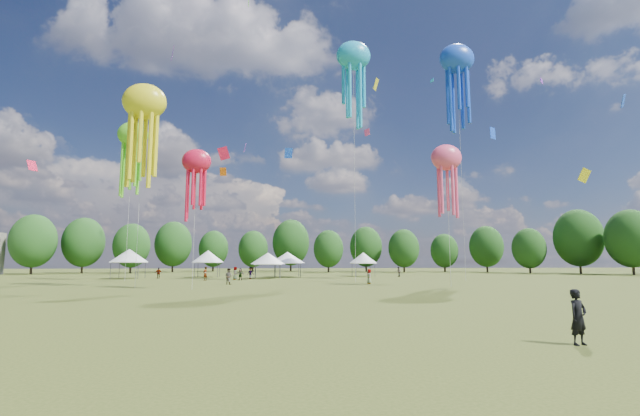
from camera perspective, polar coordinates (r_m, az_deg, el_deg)
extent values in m
plane|color=#384416|center=(13.77, 0.19, -17.25)|extent=(300.00, 300.00, 0.00)
imported|color=black|center=(15.14, 30.95, -12.24)|extent=(0.67, 0.53, 1.62)
imported|color=gray|center=(47.88, -11.99, -8.83)|extent=(1.06, 1.00, 1.72)
imported|color=gray|center=(60.78, -11.13, -8.44)|extent=(0.67, 0.92, 1.74)
imported|color=gray|center=(71.39, 10.34, -8.30)|extent=(0.69, 0.84, 1.60)
imported|color=gray|center=(62.38, -9.15, -8.47)|extent=(1.25, 1.18, 1.70)
imported|color=gray|center=(67.53, -20.56, -8.05)|extent=(0.98, 0.55, 1.58)
imported|color=gray|center=(59.03, -10.49, -8.59)|extent=(1.48, 1.15, 1.57)
imported|color=gray|center=(58.33, -14.92, -8.38)|extent=(0.69, 0.78, 1.78)
imported|color=gray|center=(48.68, 6.52, -8.97)|extent=(0.56, 0.82, 1.61)
cylinder|color=#47474C|center=(68.05, -25.95, -7.49)|extent=(0.08, 0.08, 2.26)
cylinder|color=#47474C|center=(71.60, -24.99, -7.49)|extent=(0.08, 0.08, 2.26)
cylinder|color=#47474C|center=(66.96, -22.90, -7.66)|extent=(0.08, 0.08, 2.26)
cylinder|color=#47474C|center=(70.57, -22.08, -7.65)|extent=(0.08, 0.08, 2.26)
cube|color=silver|center=(69.26, -23.93, -6.60)|extent=(4.13, 4.13, 0.10)
cone|color=silver|center=(69.26, -23.89, -5.76)|extent=(5.37, 5.37, 1.94)
cylinder|color=#47474C|center=(70.03, -16.24, -7.90)|extent=(0.08, 0.08, 2.23)
cylinder|color=#47474C|center=(73.46, -15.82, -7.87)|extent=(0.08, 0.08, 2.23)
cylinder|color=#47474C|center=(69.58, -13.39, -8.00)|extent=(0.08, 0.08, 2.23)
cylinder|color=#47474C|center=(73.03, -13.10, -7.96)|extent=(0.08, 0.08, 2.23)
cube|color=silver|center=(71.49, -14.61, -7.00)|extent=(3.87, 3.87, 0.10)
cone|color=silver|center=(71.49, -14.58, -6.20)|extent=(5.04, 5.04, 1.91)
cylinder|color=#47474C|center=(63.17, -8.57, -8.34)|extent=(0.08, 0.08, 1.98)
cylinder|color=#47474C|center=(66.76, -8.50, -8.27)|extent=(0.08, 0.08, 1.98)
cylinder|color=#47474C|center=(63.19, -5.27, -8.38)|extent=(0.08, 0.08, 1.98)
cylinder|color=#47474C|center=(66.79, -5.38, -8.31)|extent=(0.08, 0.08, 1.98)
cube|color=silver|center=(64.94, -6.92, -7.41)|extent=(4.00, 4.00, 0.10)
cone|color=silver|center=(64.94, -6.90, -6.62)|extent=(5.20, 5.20, 1.69)
cylinder|color=#47474C|center=(68.53, -5.93, -8.22)|extent=(0.08, 0.08, 2.11)
cylinder|color=#47474C|center=(72.50, -6.01, -8.16)|extent=(0.08, 0.08, 2.11)
cylinder|color=#47474C|center=(68.74, -2.58, -8.25)|extent=(0.08, 0.08, 2.11)
cylinder|color=#47474C|center=(72.70, -2.84, -8.18)|extent=(0.08, 0.08, 2.11)
cube|color=silver|center=(70.58, -4.33, -7.31)|extent=(4.38, 4.38, 0.10)
cone|color=silver|center=(70.58, -4.32, -6.53)|extent=(5.69, 5.69, 1.81)
cylinder|color=#47474C|center=(71.37, 4.77, -8.19)|extent=(0.08, 0.08, 2.09)
cylinder|color=#47474C|center=(74.48, 4.26, -8.15)|extent=(0.08, 0.08, 2.09)
cylinder|color=#47474C|center=(72.10, 7.27, -8.15)|extent=(0.08, 0.08, 2.09)
cylinder|color=#47474C|center=(75.18, 6.66, -8.12)|extent=(0.08, 0.08, 2.09)
cube|color=silver|center=(73.25, 5.73, -7.30)|extent=(3.58, 3.58, 0.10)
cone|color=silver|center=(73.26, 5.72, -6.56)|extent=(4.65, 4.65, 1.79)
ellipsoid|color=yellow|center=(47.28, -22.17, 12.87)|extent=(4.23, 2.96, 3.59)
cylinder|color=beige|center=(45.08, -22.71, 1.94)|extent=(0.03, 0.03, 18.16)
ellipsoid|color=#19A3D9|center=(58.12, 4.43, 19.41)|extent=(4.36, 3.05, 3.71)
cylinder|color=beige|center=(53.33, 4.58, 5.65)|extent=(0.03, 0.03, 28.36)
ellipsoid|color=#FF4B7A|center=(45.46, 16.34, 6.42)|extent=(3.13, 2.19, 2.66)
cylinder|color=beige|center=(44.44, 16.63, -1.66)|extent=(0.03, 0.03, 12.83)
ellipsoid|color=#63D723|center=(62.78, -23.48, 8.91)|extent=(3.91, 2.73, 3.32)
cylinder|color=beige|center=(60.94, -23.92, 0.23)|extent=(0.03, 0.03, 19.12)
ellipsoid|color=red|center=(40.50, -15.99, 5.96)|extent=(2.59, 1.81, 2.20)
cylinder|color=beige|center=(39.63, -16.27, -2.09)|extent=(0.03, 0.03, 11.39)
ellipsoid|color=blue|center=(65.19, 17.61, 18.26)|extent=(4.82, 3.37, 4.09)
cylinder|color=beige|center=(60.40, 18.14, 5.27)|extent=(0.03, 0.03, 30.00)
cube|color=blue|center=(83.83, -4.19, 7.24)|extent=(1.56, 1.13, 1.97)
cube|color=#19A3D9|center=(78.13, 14.58, 15.99)|extent=(0.60, 0.98, 0.97)
cube|color=purple|center=(55.67, -9.88, 7.86)|extent=(0.32, 1.21, 1.33)
cube|color=#63D723|center=(90.36, -9.42, 25.12)|extent=(0.08, 1.02, 1.21)
cube|color=blue|center=(56.00, 35.15, 11.49)|extent=(0.98, 1.17, 1.57)
cube|color=purple|center=(64.45, -18.90, 18.77)|extent=(0.85, 2.13, 2.51)
cube|color=red|center=(87.38, -12.61, 7.06)|extent=(2.50, 0.77, 2.84)
cube|color=yellow|center=(70.53, 7.41, 15.90)|extent=(1.16, 1.59, 1.80)
cube|color=blue|center=(87.90, 21.85, 9.17)|extent=(1.54, 0.92, 2.25)
cube|color=#FF4B7A|center=(79.38, 6.24, 9.92)|extent=(0.88, 1.06, 1.53)
cube|color=purple|center=(66.26, 27.22, 14.72)|extent=(0.72, 0.63, 1.02)
cube|color=red|center=(76.69, -33.75, 4.68)|extent=(1.31, 1.50, 1.63)
cube|color=#FF640F|center=(57.58, -12.69, 4.71)|extent=(0.88, 0.45, 1.06)
cube|color=yellow|center=(63.24, 31.54, 3.70)|extent=(1.79, 0.68, 1.93)
cylinder|color=#38281C|center=(102.27, -33.83, -6.33)|extent=(0.44, 0.44, 3.36)
ellipsoid|color=#1E4818|center=(102.35, -33.64, -3.63)|extent=(8.40, 8.40, 10.51)
cylinder|color=#38281C|center=(106.32, -28.92, -6.62)|extent=(0.44, 0.44, 3.41)
ellipsoid|color=#1E4818|center=(106.40, -28.76, -3.98)|extent=(8.53, 8.53, 10.66)
cylinder|color=#38281C|center=(102.60, -23.75, -7.01)|extent=(0.44, 0.44, 3.07)
ellipsoid|color=#1E4818|center=(102.66, -23.62, -4.56)|extent=(7.66, 7.66, 9.58)
cylinder|color=#38281C|center=(108.97, -18.90, -7.10)|extent=(0.44, 0.44, 3.43)
ellipsoid|color=#1E4818|center=(109.05, -18.79, -4.51)|extent=(8.58, 8.58, 10.73)
cylinder|color=#38281C|center=(113.15, -13.95, -7.39)|extent=(0.44, 0.44, 2.95)
ellipsoid|color=#1E4818|center=(113.19, -13.88, -5.24)|extent=(7.37, 7.37, 9.21)
cylinder|color=#38281C|center=(108.54, -8.86, -7.54)|extent=(0.44, 0.44, 2.89)
ellipsoid|color=#1E4818|center=(108.58, -8.82, -5.35)|extent=(7.23, 7.23, 9.04)
cylinder|color=#38281C|center=(113.12, -3.88, -7.35)|extent=(0.44, 0.44, 3.84)
ellipsoid|color=#1E4818|center=(113.23, -3.86, -4.56)|extent=(9.60, 9.60, 11.99)
cylinder|color=#38281C|center=(102.97, 1.12, -7.67)|extent=(0.44, 0.44, 2.84)
ellipsoid|color=#1E4818|center=(103.01, 1.12, -5.39)|extent=(7.11, 7.11, 8.89)
cylinder|color=#38281C|center=(107.35, 6.12, -7.52)|extent=(0.44, 0.44, 3.16)
ellipsoid|color=#1E4818|center=(107.41, 6.08, -5.10)|extent=(7.91, 7.91, 9.88)
cylinder|color=#38281C|center=(103.92, 11.06, -7.52)|extent=(0.44, 0.44, 2.88)
ellipsoid|color=#1E4818|center=(103.97, 11.00, -5.24)|extent=(7.21, 7.21, 9.01)
cylinder|color=#38281C|center=(109.59, 16.16, -7.41)|extent=(0.44, 0.44, 2.63)
ellipsoid|color=#1E4818|center=(109.62, 16.10, -5.44)|extent=(6.57, 6.57, 8.22)
cylinder|color=#38281C|center=(110.33, 21.22, -7.08)|extent=(0.44, 0.44, 3.13)
ellipsoid|color=#1E4818|center=(110.39, 21.11, -4.75)|extent=(7.81, 7.81, 9.77)
cylinder|color=#38281C|center=(101.67, 25.99, -7.00)|extent=(0.44, 0.44, 2.72)
ellipsoid|color=#1E4818|center=(101.70, 25.87, -4.80)|extent=(6.80, 6.80, 8.50)
cylinder|color=#38281C|center=(104.74, 31.14, -6.38)|extent=(0.44, 0.44, 3.81)
ellipsoid|color=#1E4818|center=(104.86, 30.95, -3.39)|extent=(9.52, 9.52, 11.90)
cylinder|color=#38281C|center=(100.16, 36.02, -6.15)|extent=(0.44, 0.44, 3.51)
ellipsoid|color=#1E4818|center=(100.25, 35.81, -3.27)|extent=(8.78, 8.78, 10.97)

